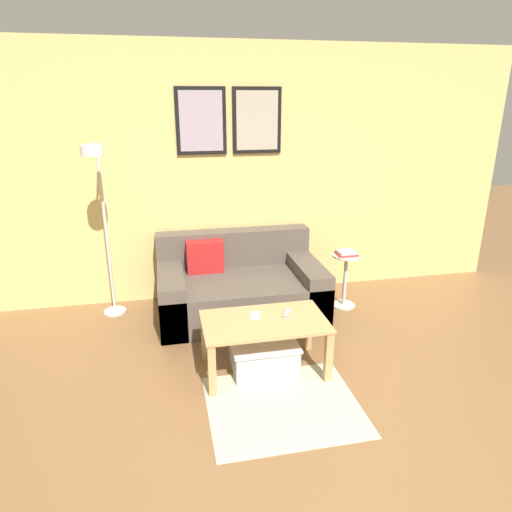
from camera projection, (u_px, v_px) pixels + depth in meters
wall_back at (253, 174)px, 4.68m from camera, size 5.60×0.09×2.55m
area_rug at (283, 405)px, 3.18m from camera, size 1.05×0.89×0.01m
couch at (239, 287)px, 4.51m from camera, size 1.57×0.98×0.75m
coffee_table at (264, 330)px, 3.49m from camera, size 0.95×0.56×0.43m
storage_bin at (263, 354)px, 3.60m from camera, size 0.52×0.45×0.24m
floor_lamp at (100, 201)px, 4.01m from camera, size 0.22×0.52×1.67m
side_table at (345, 276)px, 4.60m from camera, size 0.28×0.28×0.55m
book_stack at (346, 253)px, 4.53m from camera, size 0.20×0.17×0.04m
remote_control at (287, 313)px, 3.56m from camera, size 0.11×0.15×0.02m
cell_phone at (256, 315)px, 3.54m from camera, size 0.11×0.15×0.01m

